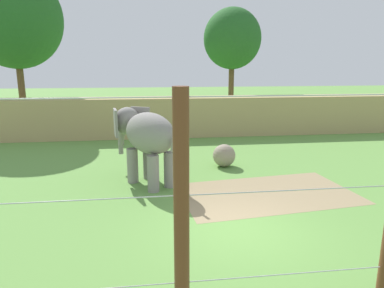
# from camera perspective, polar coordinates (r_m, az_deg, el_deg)

# --- Properties ---
(ground_plane) EXTENTS (120.00, 120.00, 0.00)m
(ground_plane) POSITION_cam_1_polar(r_m,az_deg,el_deg) (9.96, 7.47, -13.61)
(ground_plane) COLOR #609342
(dirt_patch) EXTENTS (6.37, 4.16, 0.01)m
(dirt_patch) POSITION_cam_1_polar(r_m,az_deg,el_deg) (12.67, 12.13, -7.84)
(dirt_patch) COLOR #937F5B
(dirt_patch) RESTS_ON ground
(embankment_wall) EXTENTS (36.00, 1.80, 2.41)m
(embankment_wall) POSITION_cam_1_polar(r_m,az_deg,el_deg) (22.08, -1.10, 4.51)
(embankment_wall) COLOR tan
(embankment_wall) RESTS_ON ground
(elephant) EXTENTS (2.79, 3.34, 2.77)m
(elephant) POSITION_cam_1_polar(r_m,az_deg,el_deg) (13.12, -7.59, 1.40)
(elephant) COLOR gray
(elephant) RESTS_ON ground
(enrichment_ball) EXTENTS (0.99, 0.99, 0.99)m
(enrichment_ball) POSITION_cam_1_polar(r_m,az_deg,el_deg) (15.47, 5.24, -1.87)
(enrichment_ball) COLOR gray
(enrichment_ball) RESTS_ON ground
(cable_fence) EXTENTS (12.75, 0.26, 4.10)m
(cable_fence) POSITION_cam_1_polar(r_m,az_deg,el_deg) (6.33, 15.83, -9.65)
(cable_fence) COLOR brown
(cable_fence) RESTS_ON ground
(tree_far_left) EXTENTS (4.57, 4.57, 8.79)m
(tree_far_left) POSITION_cam_1_polar(r_m,az_deg,el_deg) (29.31, 6.56, 16.59)
(tree_far_left) COLOR brown
(tree_far_left) RESTS_ON ground
(tree_left_of_centre) EXTENTS (6.06, 6.06, 10.45)m
(tree_left_of_centre) POSITION_cam_1_polar(r_m,az_deg,el_deg) (26.55, -26.94, 17.68)
(tree_left_of_centre) COLOR brown
(tree_left_of_centre) RESTS_ON ground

